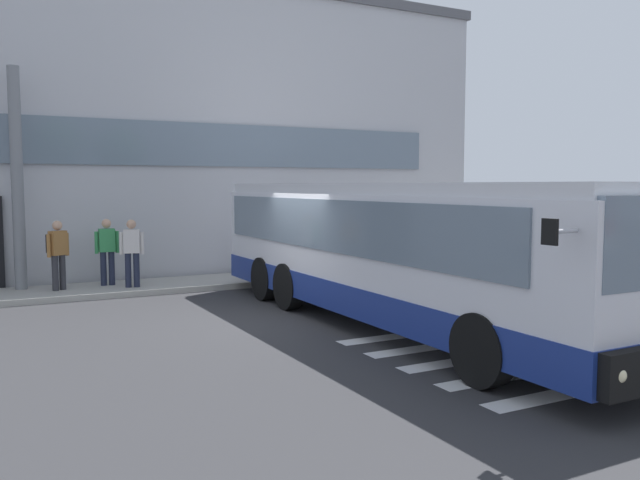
{
  "coord_description": "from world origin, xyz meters",
  "views": [
    {
      "loc": [
        -5.43,
        -11.67,
        2.66
      ],
      "look_at": [
        0.88,
        0.42,
        1.5
      ],
      "focal_mm": 36.1,
      "sensor_mm": 36.0,
      "label": 1
    }
  ],
  "objects_px": {
    "passenger_at_curb_edge": "(132,250)",
    "passenger_near_column": "(57,250)",
    "passenger_by_doorway": "(107,249)",
    "entry_support_column": "(17,179)",
    "bus_main_foreground": "(397,255)"
  },
  "relations": [
    {
      "from": "passenger_by_doorway",
      "to": "passenger_at_curb_edge",
      "type": "distance_m",
      "value": 0.78
    },
    {
      "from": "entry_support_column",
      "to": "passenger_at_curb_edge",
      "type": "distance_m",
      "value": 3.16
    },
    {
      "from": "entry_support_column",
      "to": "passenger_at_curb_edge",
      "type": "height_order",
      "value": "entry_support_column"
    },
    {
      "from": "passenger_by_doorway",
      "to": "passenger_at_curb_edge",
      "type": "height_order",
      "value": "same"
    },
    {
      "from": "passenger_near_column",
      "to": "entry_support_column",
      "type": "bearing_deg",
      "value": 142.6
    },
    {
      "from": "passenger_near_column",
      "to": "passenger_at_curb_edge",
      "type": "relative_size",
      "value": 1.0
    },
    {
      "from": "bus_main_foreground",
      "to": "passenger_at_curb_edge",
      "type": "bearing_deg",
      "value": 121.68
    },
    {
      "from": "passenger_near_column",
      "to": "passenger_at_curb_edge",
      "type": "bearing_deg",
      "value": -12.45
    },
    {
      "from": "passenger_at_curb_edge",
      "to": "passenger_near_column",
      "type": "bearing_deg",
      "value": 167.55
    },
    {
      "from": "entry_support_column",
      "to": "bus_main_foreground",
      "type": "distance_m",
      "value": 9.46
    },
    {
      "from": "entry_support_column",
      "to": "passenger_near_column",
      "type": "xyz_separation_m",
      "value": [
        0.78,
        -0.6,
        -1.7
      ]
    },
    {
      "from": "entry_support_column",
      "to": "passenger_at_curb_edge",
      "type": "xyz_separation_m",
      "value": [
        2.46,
        -0.97,
        -1.74
      ]
    },
    {
      "from": "bus_main_foreground",
      "to": "passenger_at_curb_edge",
      "type": "height_order",
      "value": "bus_main_foreground"
    },
    {
      "from": "passenger_near_column",
      "to": "passenger_by_doorway",
      "type": "height_order",
      "value": "same"
    },
    {
      "from": "passenger_by_doorway",
      "to": "passenger_at_curb_edge",
      "type": "relative_size",
      "value": 1.0
    }
  ]
}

